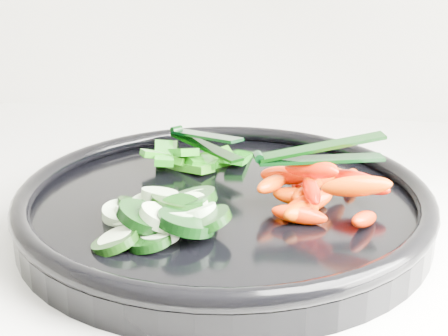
# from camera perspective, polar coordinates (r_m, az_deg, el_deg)

# --- Properties ---
(veggie_tray) EXTENTS (0.40, 0.40, 0.04)m
(veggie_tray) POSITION_cam_1_polar(r_m,az_deg,el_deg) (0.57, -0.00, -3.27)
(veggie_tray) COLOR black
(veggie_tray) RESTS_ON counter
(cucumber_pile) EXTENTS (0.13, 0.12, 0.04)m
(cucumber_pile) POSITION_cam_1_polar(r_m,az_deg,el_deg) (0.52, -5.92, -4.22)
(cucumber_pile) COLOR black
(cucumber_pile) RESTS_ON veggie_tray
(carrot_pile) EXTENTS (0.12, 0.14, 0.06)m
(carrot_pile) POSITION_cam_1_polar(r_m,az_deg,el_deg) (0.55, 8.43, -1.81)
(carrot_pile) COLOR red
(carrot_pile) RESTS_ON veggie_tray
(pepper_pile) EXTENTS (0.11, 0.09, 0.04)m
(pepper_pile) POSITION_cam_1_polar(r_m,az_deg,el_deg) (0.65, -2.98, 0.92)
(pepper_pile) COLOR #1D6409
(pepper_pile) RESTS_ON veggie_tray
(tong_carrot) EXTENTS (0.11, 0.05, 0.02)m
(tong_carrot) POSITION_cam_1_polar(r_m,az_deg,el_deg) (0.54, 8.52, 1.33)
(tong_carrot) COLOR black
(tong_carrot) RESTS_ON carrot_pile
(tong_pepper) EXTENTS (0.09, 0.09, 0.02)m
(tong_pepper) POSITION_cam_1_polar(r_m,az_deg,el_deg) (0.65, -1.92, 2.56)
(tong_pepper) COLOR black
(tong_pepper) RESTS_ON pepper_pile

